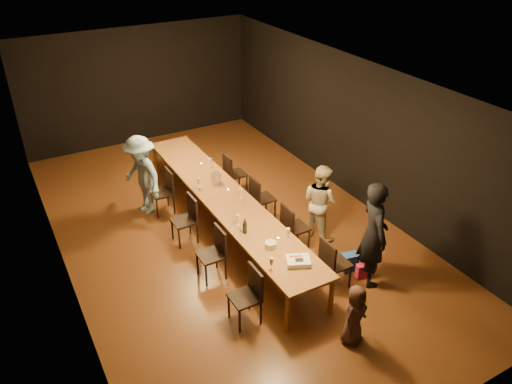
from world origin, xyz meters
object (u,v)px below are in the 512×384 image
chair_right_1 (296,227)px  plate_stack (271,245)px  chair_left_3 (162,192)px  man_blue (142,175)px  chair_right_0 (336,263)px  chair_left_1 (211,255)px  champagne_bottle (245,225)px  birthday_cake (298,261)px  ice_bucket (216,178)px  chair_left_2 (184,220)px  chair_right_2 (263,198)px  table (224,198)px  chair_right_3 (236,173)px  chair_left_0 (244,297)px  woman_tan (320,202)px  woman_birthday (374,234)px  child (355,315)px

chair_right_1 → plate_stack: chair_right_1 is taller
chair_left_3 → man_blue: 0.53m
chair_right_0 → chair_left_1: size_ratio=1.00×
champagne_bottle → birthday_cake: bearing=-73.9°
plate_stack → chair_right_1: bearing=35.1°
chair_right_0 → man_blue: bearing=-152.3°
ice_bucket → chair_left_2: bearing=-150.0°
chair_right_2 → chair_left_1: size_ratio=1.00×
table → chair_right_3: size_ratio=6.45×
chair_right_3 → plate_stack: bearing=-16.9°
chair_left_0 → birthday_cake: (0.94, -0.01, 0.33)m
chair_left_2 → woman_tan: woman_tan is taller
woman_birthday → chair_right_3: bearing=27.0°
chair_right_0 → ice_bucket: (-0.77, 2.94, 0.39)m
chair_right_1 → chair_left_1: (-1.70, 0.00, 0.00)m
chair_left_1 → chair_right_2: bearing=-54.8°
plate_stack → chair_right_3: bearing=73.1°
chair_left_1 → ice_bucket: (0.93, 1.74, 0.39)m
child → chair_left_2: bearing=86.2°
plate_stack → ice_bucket: (0.16, 2.39, 0.06)m
chair_right_0 → chair_left_2: size_ratio=1.00×
chair_left_1 → birthday_cake: (0.94, -1.21, 0.33)m
chair_left_0 → champagne_bottle: (0.61, 1.12, 0.44)m
chair_right_2 → ice_bucket: (-0.77, 0.54, 0.39)m
chair_right_0 → chair_left_3: (-1.70, 3.60, 0.00)m
table → chair_right_0: bearing=-70.5°
chair_left_0 → plate_stack: (0.77, 0.55, 0.34)m
chair_left_2 → ice_bucket: 1.15m
table → woman_birthday: woman_birthday is taller
chair_right_1 → chair_left_0: 2.08m
chair_left_1 → woman_birthday: woman_birthday is taller
woman_tan → chair_right_3: bearing=4.5°
chair_left_2 → ice_bucket: (0.93, 0.54, 0.39)m
chair_left_2 → chair_left_0: bearing=-180.0°
woman_birthday → chair_left_2: bearing=59.8°
chair_left_0 → chair_right_3: bearing=-25.3°
woman_birthday → man_blue: 4.75m
chair_right_1 → chair_left_1: bearing=-90.0°
chair_right_3 → champagne_bottle: bearing=-23.7°
plate_stack → child: bearing=-76.2°
chair_right_3 → plate_stack: size_ratio=5.01×
chair_left_3 → plate_stack: bearing=-165.7°
chair_left_2 → champagne_bottle: champagne_bottle is taller
chair_right_2 → woman_tan: bearing=30.5°
chair_right_3 → chair_left_0: (-1.70, -3.60, 0.00)m
chair_right_1 → chair_right_2: (0.00, 1.20, 0.00)m
chair_right_0 → chair_right_1: size_ratio=1.00×
chair_left_1 → chair_left_2: (0.00, 1.20, 0.00)m
birthday_cake → champagne_bottle: size_ratio=1.47×
chair_left_1 → chair_left_2: 1.20m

